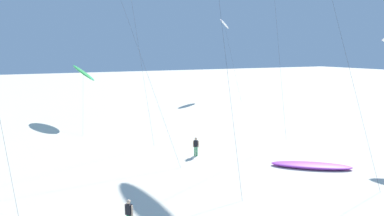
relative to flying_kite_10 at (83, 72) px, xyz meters
The scene contains 5 objects.
flying_kite_10 is the anchor object (origin of this frame).
flying_kite_11 32.58m from the flying_kite_10, 23.26° to the left, with size 4.29×11.55×15.31m.
grounded_kite_0 30.96m from the flying_kite_10, 66.20° to the right, with size 5.74×4.86×0.34m.
person_foreground_walker 22.56m from the flying_kite_10, 75.01° to the right, with size 0.43×0.34×1.61m.
person_near_left 31.41m from the flying_kite_10, 95.43° to the right, with size 0.34×0.43×1.64m.
Camera 1 is at (-8.91, 0.44, 8.83)m, focal length 32.30 mm.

